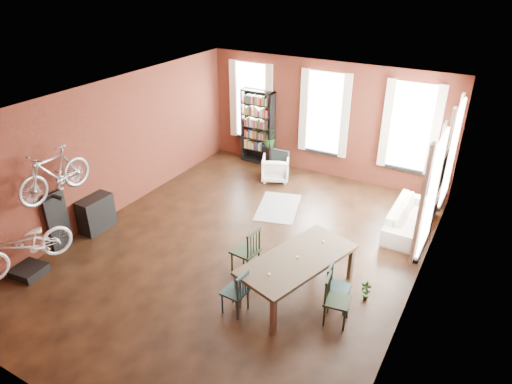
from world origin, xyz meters
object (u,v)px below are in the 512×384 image
Objects in this scene: white_armchair at (275,167)px; plant_stand at (269,156)px; cream_sofa at (411,214)px; console_table at (96,214)px; dining_chair_a at (235,291)px; dining_chair_b at (245,251)px; dining_chair_d at (338,288)px; bicycle_floor at (19,226)px; dining_chair_c at (337,301)px; bike_trainer at (29,271)px; dining_table at (297,275)px; bookshelf at (258,127)px.

plant_stand is at bearing -75.53° from white_armchair.
cream_sofa reaches higher than console_table.
dining_chair_a is 0.42× the size of cream_sofa.
dining_chair_d is (1.94, -0.07, -0.08)m from dining_chair_b.
cream_sofa is at bearing 55.41° from bicycle_floor.
console_table is 1.40× the size of plant_stand.
bike_trainer is at bearing 97.96° from dining_chair_c.
dining_chair_c reaches higher than plant_stand.
plant_stand is at bearing 33.38° from dining_chair_d.
bicycle_floor is (-4.79, -2.08, 0.71)m from dining_table.
dining_chair_b is (-0.42, 1.05, 0.07)m from dining_chair_a.
dining_chair_b is 5.32m from plant_stand.
dining_chair_b reaches higher than bike_trainer.
dining_table reaches higher than bike_trainer.
dining_chair_b reaches higher than dining_table.
dining_chair_d reaches higher than white_armchair.
bookshelf reaches higher than dining_table.
dining_table is 1.15m from dining_chair_b.
bike_trainer is 1.92m from console_table.
dining_chair_d is 3.33m from cream_sofa.
white_armchair is at bearing -51.34° from plant_stand.
white_armchair is at bearing 70.31° from bike_trainer.
bicycle_floor is at bearing 46.22° from white_armchair.
cream_sofa reaches higher than dining_table.
dining_chair_b reaches higher than white_armchair.
white_armchair is (1.05, -0.87, -0.73)m from bookshelf.
bicycle_floor is (0.13, -1.87, 0.70)m from console_table.
white_armchair is 1.30× the size of plant_stand.
dining_chair_d reaches higher than console_table.
dining_chair_d is 5.72m from console_table.
plant_stand is at bearing -154.24° from dining_chair_a.
dining_chair_b is at bearing -166.59° from dining_table.
dining_chair_b is 2.09m from dining_chair_c.
dining_chair_b is 1.20× the size of dining_chair_d.
dining_table is 3.54m from cream_sofa.
cream_sofa is at bearing -20.02° from plant_stand.
bookshelf is (-2.50, 4.91, 0.59)m from dining_chair_b.
bicycle_floor reaches higher than dining_table.
bookshelf reaches higher than white_armchair.
plant_stand is (1.56, 7.05, 0.21)m from bike_trainer.
dining_chair_c is at bearing 83.94° from dining_chair_b.
bookshelf is at bearing -151.28° from dining_chair_a.
bicycle_floor is (-5.70, -1.73, 0.65)m from dining_chair_c.
dining_chair_b is 1.12× the size of dining_chair_c.
dining_chair_b is at bearing 44.62° from bicycle_floor.
dining_chair_c is 7.04m from bookshelf.
dining_chair_b is at bearing 81.95° from dining_chair_d.
white_armchair is 3.99m from cream_sofa.
console_table is at bearing 86.23° from dining_chair_d.
cream_sofa reaches higher than plant_stand.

